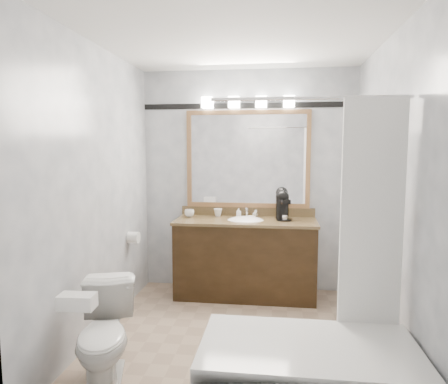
{
  "coord_description": "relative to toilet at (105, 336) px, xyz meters",
  "views": [
    {
      "loc": [
        0.32,
        -3.25,
        1.62
      ],
      "look_at": [
        -0.15,
        0.35,
        1.22
      ],
      "focal_mm": 32.0,
      "sensor_mm": 36.0,
      "label": 1
    }
  ],
  "objects": [
    {
      "name": "mirror",
      "position": [
        0.83,
        2.04,
        1.16
      ],
      "size": [
        1.4,
        0.04,
        1.1
      ],
      "color": "#A17248",
      "rests_on": "room"
    },
    {
      "name": "soap_bottle_b",
      "position": [
        0.92,
        2.0,
        0.54
      ],
      "size": [
        0.06,
        0.06,
        0.07
      ],
      "primitive_type": "imported",
      "rotation": [
        0.0,
        0.0,
        0.02
      ],
      "color": "white",
      "rests_on": "vanity"
    },
    {
      "name": "accent_stripe",
      "position": [
        0.83,
        2.05,
        1.76
      ],
      "size": [
        2.4,
        0.01,
        0.06
      ],
      "primitive_type": "cube",
      "color": "black",
      "rests_on": "room"
    },
    {
      "name": "vanity_light_bar",
      "position": [
        0.83,
        1.99,
        1.79
      ],
      "size": [
        1.02,
        0.14,
        0.12
      ],
      "color": "silver",
      "rests_on": "room"
    },
    {
      "name": "tissue_box",
      "position": [
        0.0,
        -0.36,
        0.38
      ],
      "size": [
        0.22,
        0.13,
        0.09
      ],
      "primitive_type": "cube",
      "rotation": [
        0.0,
        0.0,
        0.06
      ],
      "color": "white",
      "rests_on": "toilet"
    },
    {
      "name": "soap_bottle_a",
      "position": [
        0.74,
        1.93,
        0.56
      ],
      "size": [
        0.05,
        0.05,
        0.1
      ],
      "primitive_type": "imported",
      "rotation": [
        0.0,
        0.0,
        -0.08
      ],
      "color": "white",
      "rests_on": "vanity"
    },
    {
      "name": "vanity",
      "position": [
        0.83,
        1.78,
        0.1
      ],
      "size": [
        1.53,
        0.58,
        0.97
      ],
      "color": "black",
      "rests_on": "ground"
    },
    {
      "name": "soap_bar",
      "position": [
        0.88,
        1.9,
        0.52
      ],
      "size": [
        0.09,
        0.06,
        0.03
      ],
      "primitive_type": "cube",
      "rotation": [
        0.0,
        0.0,
        -0.16
      ],
      "color": "beige",
      "rests_on": "vanity"
    },
    {
      "name": "toilet",
      "position": [
        0.0,
        0.0,
        0.0
      ],
      "size": [
        0.55,
        0.75,
        0.68
      ],
      "primitive_type": "imported",
      "rotation": [
        0.0,
        0.0,
        0.28
      ],
      "color": "white",
      "rests_on": "ground"
    },
    {
      "name": "cup_left",
      "position": [
        0.19,
        1.88,
        0.55
      ],
      "size": [
        0.12,
        0.12,
        0.09
      ],
      "primitive_type": "imported",
      "rotation": [
        0.0,
        0.0,
        0.11
      ],
      "color": "white",
      "rests_on": "vanity"
    },
    {
      "name": "cup_right",
      "position": [
        0.5,
        1.97,
        0.55
      ],
      "size": [
        0.1,
        0.1,
        0.09
      ],
      "primitive_type": "imported",
      "rotation": [
        0.0,
        0.0,
        -0.06
      ],
      "color": "white",
      "rests_on": "vanity"
    },
    {
      "name": "room",
      "position": [
        0.83,
        0.76,
        0.91
      ],
      "size": [
        2.42,
        2.62,
        2.52
      ],
      "color": "tan",
      "rests_on": "ground"
    },
    {
      "name": "bathtub",
      "position": [
        1.38,
        -0.14,
        -0.06
      ],
      "size": [
        1.3,
        0.75,
        1.96
      ],
      "color": "white",
      "rests_on": "ground"
    },
    {
      "name": "coffee_maker",
      "position": [
        1.23,
        1.84,
        0.67
      ],
      "size": [
        0.18,
        0.21,
        0.32
      ],
      "rotation": [
        0.0,
        0.0,
        0.38
      ],
      "color": "black",
      "rests_on": "vanity"
    },
    {
      "name": "tp_roll",
      "position": [
        -0.31,
        1.43,
        0.36
      ],
      "size": [
        0.11,
        0.12,
        0.12
      ],
      "primitive_type": "cylinder",
      "rotation": [
        0.0,
        1.57,
        0.0
      ],
      "color": "white",
      "rests_on": "room"
    }
  ]
}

